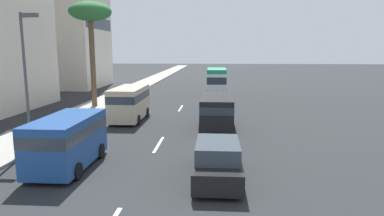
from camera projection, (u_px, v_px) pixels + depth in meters
The scene contains 12 objects.
ground_plane at pixel (185, 101), 35.13m from camera, with size 198.00×198.00×0.00m, color #26282B.
sidewalk_right at pixel (109, 100), 35.67m from camera, with size 162.00×3.39×0.15m, color #9E9B93.
lane_stripe_mid at pixel (159, 144), 19.05m from camera, with size 3.20×0.16×0.01m, color silver.
lane_stripe_far at pixel (181, 108), 30.95m from camera, with size 3.20×0.16×0.01m, color silver.
minibus_lead at pixel (217, 80), 40.21m from camera, with size 6.07×2.34×3.09m.
car_second at pixel (218, 101), 30.34m from camera, with size 4.75×1.84×1.55m.
car_third at pixel (217, 161), 13.91m from camera, with size 4.77×1.94×1.62m.
van_fourth at pixel (216, 110), 22.65m from camera, with size 5.31×2.21×2.23m.
van_fifth at pixel (67, 139), 15.13m from camera, with size 4.73×2.18×2.31m.
van_sixth at pixel (129, 102), 25.44m from camera, with size 5.18×2.17×2.50m.
palm_tree at pixel (90, 15), 30.05m from camera, with size 3.75×3.75×9.32m.
street_lamp at pixel (27, 66), 17.44m from camera, with size 0.24×0.97×6.97m.
Camera 1 is at (-3.11, -3.15, 5.24)m, focal length 31.72 mm.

